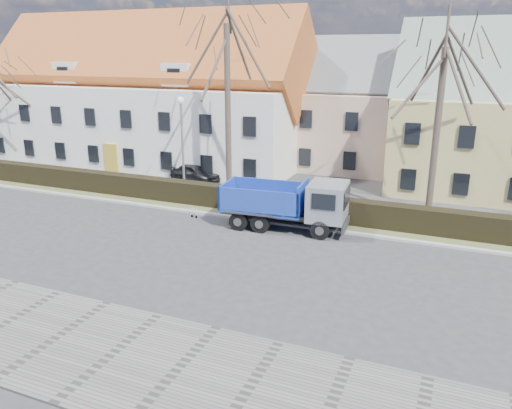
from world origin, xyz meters
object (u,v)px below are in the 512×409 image
at_px(dump_truck, 280,203).
at_px(cart_frame, 191,212).
at_px(parked_car_a, 195,173).
at_px(streetlight, 183,148).

distance_m(dump_truck, cart_frame, 5.22).
relative_size(dump_truck, parked_car_a, 1.78).
xyz_separation_m(dump_truck, parked_car_a, (-8.71, 6.65, -0.70)).
relative_size(cart_frame, parked_car_a, 0.17).
bearing_deg(dump_truck, parked_car_a, 138.22).
height_order(dump_truck, parked_car_a, dump_truck).
bearing_deg(streetlight, parked_car_a, 109.68).
height_order(streetlight, cart_frame, streetlight).
xyz_separation_m(streetlight, cart_frame, (2.26, -3.15, -2.86)).
xyz_separation_m(dump_truck, cart_frame, (-5.11, -0.28, -1.04)).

